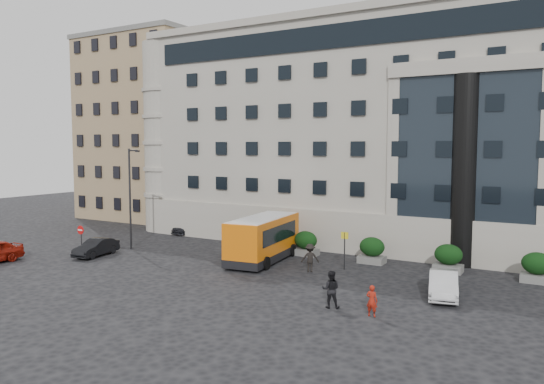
{
  "coord_description": "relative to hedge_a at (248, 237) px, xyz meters",
  "views": [
    {
      "loc": [
        18.95,
        -27.3,
        8.22
      ],
      "look_at": [
        0.24,
        4.44,
        5.0
      ],
      "focal_mm": 35.0,
      "sensor_mm": 36.0,
      "label": 1
    }
  ],
  "objects": [
    {
      "name": "bus_stop_sign",
      "position": [
        9.5,
        -2.8,
        0.8
      ],
      "size": [
        0.5,
        0.08,
        2.52
      ],
      "color": "#262628",
      "rests_on": "ground"
    },
    {
      "name": "pedestrian_a",
      "position": [
        14.42,
        -11.14,
        -0.16
      ],
      "size": [
        0.57,
        0.38,
        1.55
      ],
      "primitive_type": "imported",
      "rotation": [
        0.0,
        0.0,
        3.12
      ],
      "color": "#A11D10",
      "rests_on": "ground"
    },
    {
      "name": "red_truck",
      "position": [
        -13.49,
        7.76,
        0.33
      ],
      "size": [
        2.92,
        4.89,
        2.46
      ],
      "rotation": [
        0.0,
        0.0,
        0.21
      ],
      "color": "maroon",
      "rests_on": "ground"
    },
    {
      "name": "pedestrian_b",
      "position": [
        12.15,
        -10.89,
        0.03
      ],
      "size": [
        1.12,
        0.99,
        1.92
      ],
      "primitive_type": "imported",
      "rotation": [
        0.0,
        0.0,
        3.48
      ],
      "color": "black",
      "rests_on": "ground"
    },
    {
      "name": "pedestrian_c",
      "position": [
        7.82,
        -4.54,
        -0.0
      ],
      "size": [
        1.38,
        1.22,
        1.86
      ],
      "primitive_type": "imported",
      "rotation": [
        0.0,
        0.0,
        3.7
      ],
      "color": "black",
      "rests_on": "ground"
    },
    {
      "name": "civic_building",
      "position": [
        10.0,
        14.2,
        8.07
      ],
      "size": [
        44.0,
        24.0,
        18.0
      ],
      "primitive_type": "cube",
      "color": "gray",
      "rests_on": "ground"
    },
    {
      "name": "parked_car_d",
      "position": [
        -7.5,
        4.68,
        -0.24
      ],
      "size": [
        2.67,
        5.09,
        1.37
      ],
      "primitive_type": "imported",
      "rotation": [
        0.0,
        0.0,
        0.08
      ],
      "color": "black",
      "rests_on": "ground"
    },
    {
      "name": "entrance_column",
      "position": [
        16.0,
        2.5,
        5.57
      ],
      "size": [
        1.8,
        1.8,
        13.0
      ],
      "primitive_type": "cylinder",
      "color": "black",
      "rests_on": "ground"
    },
    {
      "name": "parked_car_b",
      "position": [
        -8.23,
        -8.12,
        -0.28
      ],
      "size": [
        1.96,
        4.08,
        1.29
      ],
      "primitive_type": "imported",
      "rotation": [
        0.0,
        0.0,
        0.16
      ],
      "color": "black",
      "rests_on": "ground"
    },
    {
      "name": "street_lamp",
      "position": [
        -7.94,
        -4.8,
        3.44
      ],
      "size": [
        1.16,
        0.18,
        8.0
      ],
      "color": "#262628",
      "rests_on": "ground"
    },
    {
      "name": "hedge_d",
      "position": [
        15.6,
        0.0,
        0.0
      ],
      "size": [
        1.8,
        1.26,
        1.84
      ],
      "color": "#605F5D",
      "rests_on": "ground"
    },
    {
      "name": "minibus",
      "position": [
        3.47,
        -3.3,
        0.81
      ],
      "size": [
        3.56,
        7.85,
        3.16
      ],
      "rotation": [
        0.0,
        0.0,
        0.12
      ],
      "color": "orange",
      "rests_on": "ground"
    },
    {
      "name": "white_taxi",
      "position": [
        16.64,
        -6.03,
        -0.23
      ],
      "size": [
        2.41,
        4.47,
        1.4
      ],
      "primitive_type": "imported",
      "rotation": [
        0.0,
        0.0,
        0.23
      ],
      "color": "silver",
      "rests_on": "ground"
    },
    {
      "name": "ground",
      "position": [
        4.0,
        -7.8,
        -0.93
      ],
      "size": [
        120.0,
        120.0,
        0.0
      ],
      "primitive_type": "plane",
      "color": "black",
      "rests_on": "ground"
    },
    {
      "name": "apartment_far",
      "position": [
        -23.0,
        30.2,
        10.07
      ],
      "size": [
        13.0,
        13.0,
        22.0
      ],
      "primitive_type": "cube",
      "color": "#836B4C",
      "rests_on": "ground"
    },
    {
      "name": "hedge_a",
      "position": [
        0.0,
        0.0,
        0.0
      ],
      "size": [
        1.8,
        1.26,
        1.84
      ],
      "color": "#605F5D",
      "rests_on": "ground"
    },
    {
      "name": "hedge_b",
      "position": [
        5.2,
        0.0,
        0.0
      ],
      "size": [
        1.8,
        1.26,
        1.84
      ],
      "color": "#605F5D",
      "rests_on": "ground"
    },
    {
      "name": "no_entry_sign",
      "position": [
        -9.0,
        -8.84,
        0.72
      ],
      "size": [
        0.64,
        0.16,
        2.32
      ],
      "color": "#262628",
      "rests_on": "ground"
    },
    {
      "name": "parked_car_c",
      "position": [
        -8.73,
        3.8,
        -0.28
      ],
      "size": [
        2.37,
        4.67,
        1.3
      ],
      "primitive_type": "imported",
      "rotation": [
        0.0,
        0.0,
        -0.13
      ],
      "color": "black",
      "rests_on": "ground"
    },
    {
      "name": "hedge_c",
      "position": [
        10.4,
        0.0,
        0.0
      ],
      "size": [
        1.8,
        1.26,
        1.84
      ],
      "color": "#605F5D",
      "rests_on": "ground"
    },
    {
      "name": "hedge_e",
      "position": [
        20.8,
        0.0,
        0.0
      ],
      "size": [
        1.8,
        1.26,
        1.84
      ],
      "color": "#605F5D",
      "rests_on": "ground"
    },
    {
      "name": "apartment_near",
      "position": [
        -20.0,
        12.2,
        9.07
      ],
      "size": [
        14.0,
        14.0,
        20.0
      ],
      "primitive_type": "cube",
      "color": "#977C58",
      "rests_on": "ground"
    }
  ]
}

